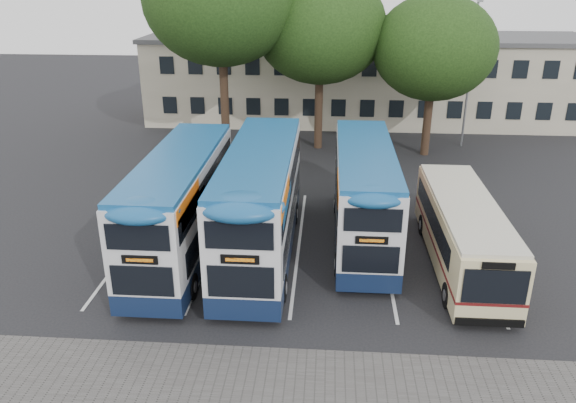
% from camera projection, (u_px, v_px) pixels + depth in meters
% --- Properties ---
extents(ground, '(120.00, 120.00, 0.00)m').
position_uv_depth(ground, '(404.00, 316.00, 18.54)').
color(ground, black).
rests_on(ground, ground).
extents(bay_lines, '(14.12, 11.00, 0.01)m').
position_uv_depth(bay_lines, '(299.00, 244.00, 23.40)').
color(bay_lines, silver).
rests_on(bay_lines, ground).
extents(depot_building, '(32.40, 8.40, 6.20)m').
position_uv_depth(depot_building, '(365.00, 77.00, 42.22)').
color(depot_building, '#A9A188').
rests_on(depot_building, ground).
extents(lamp_post, '(0.25, 1.05, 9.06)m').
position_uv_depth(lamp_post, '(471.00, 67.00, 34.61)').
color(lamp_post, gray).
rests_on(lamp_post, ground).
extents(tree_mid, '(7.88, 7.88, 10.81)m').
position_uv_depth(tree_mid, '(320.00, 27.00, 33.43)').
color(tree_mid, black).
rests_on(tree_mid, ground).
extents(tree_right, '(7.14, 7.14, 9.48)m').
position_uv_depth(tree_right, '(434.00, 48.00, 32.47)').
color(tree_right, black).
rests_on(tree_right, ground).
extents(bus_dd_left, '(2.41, 9.93, 4.14)m').
position_uv_depth(bus_dd_left, '(181.00, 201.00, 21.80)').
color(bus_dd_left, '#111E3E').
rests_on(bus_dd_left, ground).
extents(bus_dd_mid, '(2.52, 10.41, 4.34)m').
position_uv_depth(bus_dd_mid, '(261.00, 198.00, 21.80)').
color(bus_dd_mid, '#111E3E').
rests_on(bus_dd_mid, ground).
extents(bus_dd_right, '(2.32, 9.58, 3.99)m').
position_uv_depth(bus_dd_right, '(364.00, 191.00, 23.07)').
color(bus_dd_right, '#111E3E').
rests_on(bus_dd_right, ground).
extents(bus_single, '(2.27, 8.93, 2.66)m').
position_uv_depth(bus_single, '(463.00, 229.00, 21.29)').
color(bus_single, beige).
rests_on(bus_single, ground).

